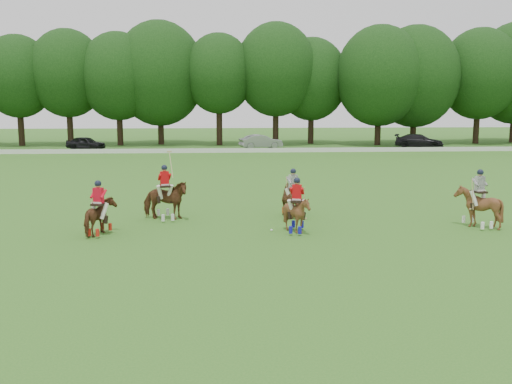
{
  "coord_description": "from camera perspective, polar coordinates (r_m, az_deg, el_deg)",
  "views": [
    {
      "loc": [
        -0.28,
        -19.25,
        5.18
      ],
      "look_at": [
        1.3,
        4.2,
        1.4
      ],
      "focal_mm": 40.0,
      "sensor_mm": 36.0,
      "label": 1
    }
  ],
  "objects": [
    {
      "name": "car_right",
      "position": [
        65.8,
        16.0,
        4.93
      ],
      "size": [
        5.63,
        4.0,
        1.51
      ],
      "primitive_type": "imported",
      "rotation": [
        0.0,
        0.0,
        1.17
      ],
      "color": "black",
      "rests_on": "ground"
    },
    {
      "name": "polo_stripe_b",
      "position": [
        25.14,
        21.33,
        -1.35
      ],
      "size": [
        1.65,
        1.79,
        2.41
      ],
      "color": "#4D2D14",
      "rests_on": "ground"
    },
    {
      "name": "boundary_rail",
      "position": [
        57.47,
        -3.59,
        4.17
      ],
      "size": [
        120.0,
        0.1,
        0.44
      ],
      "primitive_type": "cube",
      "color": "white",
      "rests_on": "ground"
    },
    {
      "name": "ground",
      "position": [
        19.94,
        -2.94,
        -5.93
      ],
      "size": [
        180.0,
        180.0,
        0.0
      ],
      "primitive_type": "plane",
      "color": "#306A1E",
      "rests_on": "ground"
    },
    {
      "name": "polo_stripe_a",
      "position": [
        25.67,
        3.71,
        -0.76
      ],
      "size": [
        1.38,
        1.89,
        2.18
      ],
      "color": "#4D2D14",
      "rests_on": "ground"
    },
    {
      "name": "polo_red_b",
      "position": [
        25.22,
        -9.08,
        -0.79
      ],
      "size": [
        2.03,
        1.85,
        2.96
      ],
      "color": "#4D2D14",
      "rests_on": "ground"
    },
    {
      "name": "car_mid",
      "position": [
        62.09,
        0.49,
        5.06
      ],
      "size": [
        4.89,
        2.74,
        1.53
      ],
      "primitive_type": "imported",
      "rotation": [
        0.0,
        0.0,
        1.83
      ],
      "color": "gray",
      "rests_on": "ground"
    },
    {
      "name": "polo_red_c",
      "position": [
        22.58,
        4.09,
        -2.13
      ],
      "size": [
        1.46,
        1.57,
        2.2
      ],
      "color": "#4D2D14",
      "rests_on": "ground"
    },
    {
      "name": "polo_red_a",
      "position": [
        22.92,
        -15.4,
        -2.31
      ],
      "size": [
        1.2,
        1.82,
        2.14
      ],
      "color": "#4D2D14",
      "rests_on": "ground"
    },
    {
      "name": "tree_line",
      "position": [
        67.37,
        -3.48,
        11.71
      ],
      "size": [
        117.98,
        14.32,
        14.75
      ],
      "color": "black",
      "rests_on": "ground"
    },
    {
      "name": "polo_ball",
      "position": [
        22.9,
        1.57,
        -3.83
      ],
      "size": [
        0.09,
        0.09,
        0.09
      ],
      "primitive_type": "sphere",
      "color": "white",
      "rests_on": "ground"
    },
    {
      "name": "car_left",
      "position": [
        63.48,
        -16.66,
        4.71
      ],
      "size": [
        4.46,
        2.94,
        1.41
      ],
      "primitive_type": "imported",
      "rotation": [
        0.0,
        0.0,
        1.24
      ],
      "color": "black",
      "rests_on": "ground"
    }
  ]
}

